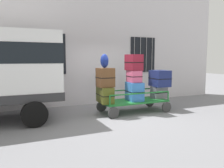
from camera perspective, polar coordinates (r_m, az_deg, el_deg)
ground_plane at (r=7.47m, az=1.42°, el=-7.78°), size 40.00×40.00×0.00m
building_wall at (r=9.32m, az=-4.53°, el=10.45°), size 12.00×0.37×5.00m
luggage_cart at (r=7.87m, az=5.49°, el=-4.57°), size 2.35×1.08×0.41m
cart_railing at (r=7.81m, az=5.51°, el=-2.14°), size 2.24×0.94×0.32m
suitcase_left_bottom at (r=7.38m, az=-1.78°, el=-2.72°), size 0.44×0.81×0.52m
suitcase_left_middle at (r=7.29m, az=-1.71°, el=1.64°), size 0.49×0.52×0.61m
suitcase_midleft_bottom at (r=7.77m, az=5.65°, el=-1.86°), size 0.52×0.68×0.63m
suitcase_midleft_middle at (r=7.75m, az=5.56°, el=1.94°), size 0.42×0.57×0.40m
suitcase_midleft_top at (r=7.75m, az=5.48°, el=5.42°), size 0.42×0.61×0.54m
suitcase_center_bottom at (r=8.41m, az=11.70°, el=-2.03°), size 0.58×0.40×0.43m
suitcase_center_middle at (r=8.33m, az=11.89°, el=1.40°), size 0.59×0.74×0.58m
backpack at (r=7.28m, az=-1.88°, el=5.80°), size 0.27×0.22×0.44m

